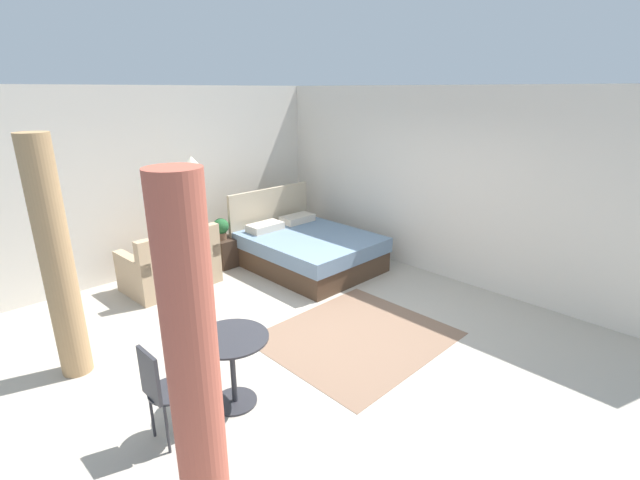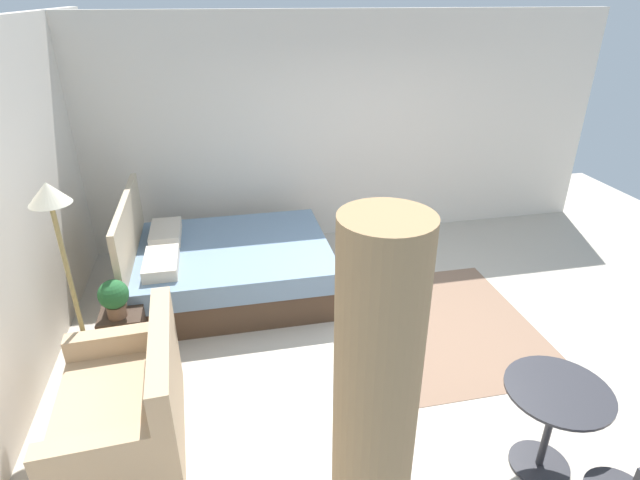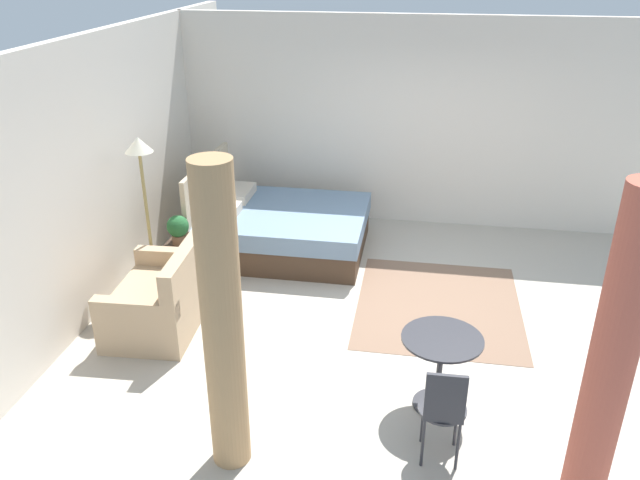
{
  "view_description": "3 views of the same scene",
  "coord_description": "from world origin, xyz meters",
  "px_view_note": "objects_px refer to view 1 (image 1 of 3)",
  "views": [
    {
      "loc": [
        -3.35,
        -3.34,
        2.77
      ],
      "look_at": [
        0.35,
        0.43,
        0.99
      ],
      "focal_mm": 25.21,
      "sensor_mm": 36.0,
      "label": 1
    },
    {
      "loc": [
        -3.59,
        1.72,
        2.98
      ],
      "look_at": [
        0.59,
        0.83,
        0.88
      ],
      "focal_mm": 28.33,
      "sensor_mm": 36.0,
      "label": 2
    },
    {
      "loc": [
        -5.91,
        -0.03,
        3.6
      ],
      "look_at": [
        -0.33,
        0.91,
        0.95
      ],
      "focal_mm": 35.39,
      "sensor_mm": 36.0,
      "label": 3
    }
  ],
  "objects_px": {
    "bed": "(307,249)",
    "floor_lamp": "(193,181)",
    "potted_plant": "(221,228)",
    "nightstand": "(228,252)",
    "cafe_chair_near_window": "(161,387)",
    "balcony_table": "(232,357)",
    "vase": "(232,230)",
    "couch": "(172,268)"
  },
  "relations": [
    {
      "from": "bed",
      "to": "floor_lamp",
      "type": "bearing_deg",
      "value": 137.3
    },
    {
      "from": "potted_plant",
      "to": "nightstand",
      "type": "bearing_deg",
      "value": -7.77
    },
    {
      "from": "bed",
      "to": "cafe_chair_near_window",
      "type": "bearing_deg",
      "value": -149.7
    },
    {
      "from": "bed",
      "to": "balcony_table",
      "type": "distance_m",
      "value": 3.43
    },
    {
      "from": "vase",
      "to": "balcony_table",
      "type": "distance_m",
      "value": 3.62
    },
    {
      "from": "couch",
      "to": "cafe_chair_near_window",
      "type": "height_order",
      "value": "couch"
    },
    {
      "from": "bed",
      "to": "nightstand",
      "type": "distance_m",
      "value": 1.3
    },
    {
      "from": "floor_lamp",
      "to": "balcony_table",
      "type": "distance_m",
      "value": 3.64
    },
    {
      "from": "couch",
      "to": "potted_plant",
      "type": "bearing_deg",
      "value": 10.07
    },
    {
      "from": "floor_lamp",
      "to": "balcony_table",
      "type": "height_order",
      "value": "floor_lamp"
    },
    {
      "from": "potted_plant",
      "to": "vase",
      "type": "bearing_deg",
      "value": 6.15
    },
    {
      "from": "couch",
      "to": "nightstand",
      "type": "relative_size",
      "value": 2.74
    },
    {
      "from": "couch",
      "to": "balcony_table",
      "type": "xyz_separation_m",
      "value": [
        -0.83,
        -2.8,
        0.18
      ]
    },
    {
      "from": "floor_lamp",
      "to": "balcony_table",
      "type": "relative_size",
      "value": 2.62
    },
    {
      "from": "couch",
      "to": "nightstand",
      "type": "xyz_separation_m",
      "value": [
        1.08,
        0.16,
        -0.07
      ]
    },
    {
      "from": "couch",
      "to": "cafe_chair_near_window",
      "type": "relative_size",
      "value": 1.45
    },
    {
      "from": "cafe_chair_near_window",
      "to": "bed",
      "type": "bearing_deg",
      "value": 30.3
    },
    {
      "from": "bed",
      "to": "floor_lamp",
      "type": "distance_m",
      "value": 2.07
    },
    {
      "from": "couch",
      "to": "vase",
      "type": "bearing_deg",
      "value": 9.35
    },
    {
      "from": "bed",
      "to": "vase",
      "type": "bearing_deg",
      "value": 127.27
    },
    {
      "from": "potted_plant",
      "to": "balcony_table",
      "type": "xyz_separation_m",
      "value": [
        -1.8,
        -2.98,
        -0.18
      ]
    },
    {
      "from": "floor_lamp",
      "to": "balcony_table",
      "type": "bearing_deg",
      "value": -115.22
    },
    {
      "from": "bed",
      "to": "potted_plant",
      "type": "height_order",
      "value": "bed"
    },
    {
      "from": "bed",
      "to": "potted_plant",
      "type": "relative_size",
      "value": 5.9
    },
    {
      "from": "bed",
      "to": "floor_lamp",
      "type": "relative_size",
      "value": 1.14
    },
    {
      "from": "vase",
      "to": "balcony_table",
      "type": "xyz_separation_m",
      "value": [
        -2.02,
        -3.0,
        -0.09
      ]
    },
    {
      "from": "bed",
      "to": "couch",
      "type": "distance_m",
      "value": 2.11
    },
    {
      "from": "cafe_chair_near_window",
      "to": "nightstand",
      "type": "bearing_deg",
      "value": 49.14
    },
    {
      "from": "balcony_table",
      "to": "nightstand",
      "type": "bearing_deg",
      "value": 57.31
    },
    {
      "from": "bed",
      "to": "balcony_table",
      "type": "bearing_deg",
      "value": -144.21
    },
    {
      "from": "potted_plant",
      "to": "floor_lamp",
      "type": "height_order",
      "value": "floor_lamp"
    },
    {
      "from": "potted_plant",
      "to": "floor_lamp",
      "type": "xyz_separation_m",
      "value": [
        -0.3,
        0.21,
        0.76
      ]
    },
    {
      "from": "cafe_chair_near_window",
      "to": "vase",
      "type": "bearing_deg",
      "value": 48.2
    },
    {
      "from": "nightstand",
      "to": "cafe_chair_near_window",
      "type": "distance_m",
      "value": 3.95
    },
    {
      "from": "couch",
      "to": "nightstand",
      "type": "bearing_deg",
      "value": 8.44
    },
    {
      "from": "bed",
      "to": "potted_plant",
      "type": "bearing_deg",
      "value": 135.17
    },
    {
      "from": "couch",
      "to": "balcony_table",
      "type": "distance_m",
      "value": 2.93
    },
    {
      "from": "floor_lamp",
      "to": "cafe_chair_near_window",
      "type": "height_order",
      "value": "floor_lamp"
    },
    {
      "from": "vase",
      "to": "cafe_chair_near_window",
      "type": "height_order",
      "value": "cafe_chair_near_window"
    },
    {
      "from": "couch",
      "to": "potted_plant",
      "type": "height_order",
      "value": "couch"
    },
    {
      "from": "couch",
      "to": "floor_lamp",
      "type": "height_order",
      "value": "floor_lamp"
    },
    {
      "from": "bed",
      "to": "balcony_table",
      "type": "relative_size",
      "value": 2.98
    }
  ]
}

